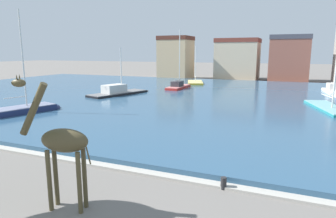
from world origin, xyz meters
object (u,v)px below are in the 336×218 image
at_px(giraffe_statue, 61,143).
at_px(sailboat_navy, 29,110).
at_px(sailboat_red, 179,87).
at_px(mooring_bollard, 224,183).
at_px(sailboat_teal, 333,111).
at_px(sailboat_white, 334,92).
at_px(sailboat_yellow, 195,83).
at_px(sailboat_black, 121,93).

xyz_separation_m(giraffe_statue, sailboat_navy, (-13.71, 11.16, -1.93)).
relative_size(sailboat_navy, sailboat_red, 1.05).
height_order(sailboat_navy, mooring_bollard, sailboat_navy).
relative_size(sailboat_teal, sailboat_white, 0.94).
bearing_deg(sailboat_yellow, sailboat_red, -89.89).
relative_size(giraffe_statue, sailboat_red, 0.56).
distance_m(sailboat_teal, mooring_bollard, 18.87).
bearing_deg(sailboat_white, sailboat_red, -174.06).
bearing_deg(giraffe_statue, mooring_bollard, 36.80).
relative_size(sailboat_teal, mooring_bollard, 17.75).
height_order(giraffe_statue, sailboat_yellow, sailboat_yellow).
bearing_deg(mooring_bollard, sailboat_navy, 157.91).
relative_size(sailboat_navy, mooring_bollard, 17.75).
bearing_deg(sailboat_white, sailboat_yellow, 164.36).
height_order(sailboat_teal, sailboat_red, sailboat_red).
bearing_deg(sailboat_red, mooring_bollard, -66.37).
xyz_separation_m(sailboat_navy, sailboat_black, (1.62, 12.48, 0.03)).
bearing_deg(sailboat_navy, giraffe_statue, -39.15).
bearing_deg(sailboat_black, giraffe_statue, -62.93).
bearing_deg(sailboat_black, sailboat_red, 62.95).
relative_size(sailboat_navy, sailboat_black, 0.96).
bearing_deg(giraffe_statue, sailboat_red, 103.38).
height_order(sailboat_black, mooring_bollard, sailboat_black).
distance_m(giraffe_statue, sailboat_red, 33.23).
distance_m(giraffe_statue, sailboat_yellow, 40.68).
relative_size(sailboat_black, mooring_bollard, 18.47).
relative_size(sailboat_yellow, sailboat_black, 0.76).
height_order(sailboat_white, sailboat_red, sailboat_white).
distance_m(sailboat_teal, sailboat_black, 22.79).
relative_size(giraffe_statue, sailboat_white, 0.50).
relative_size(sailboat_navy, sailboat_yellow, 1.26).
distance_m(sailboat_black, mooring_bollard, 26.22).
xyz_separation_m(sailboat_white, sailboat_red, (-19.81, -2.06, -0.03)).
xyz_separation_m(giraffe_statue, sailboat_yellow, (-7.69, 39.89, -2.05)).
bearing_deg(sailboat_navy, sailboat_white, 41.88).
relative_size(sailboat_yellow, sailboat_red, 0.83).
xyz_separation_m(sailboat_navy, sailboat_red, (6.03, 21.11, 0.03)).
distance_m(sailboat_teal, sailboat_white, 12.83).
distance_m(giraffe_statue, sailboat_white, 36.47).
bearing_deg(sailboat_yellow, sailboat_navy, -101.83).
bearing_deg(sailboat_black, mooring_bollard, -49.76).
height_order(giraffe_statue, sailboat_white, sailboat_white).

